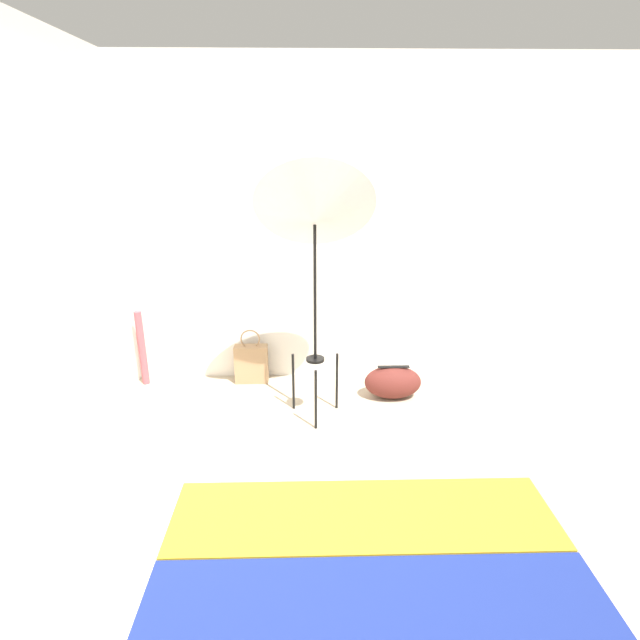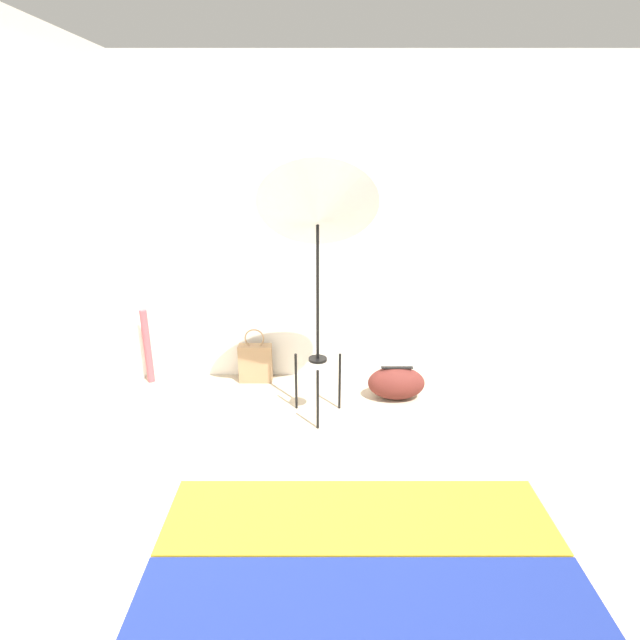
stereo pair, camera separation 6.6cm
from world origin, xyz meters
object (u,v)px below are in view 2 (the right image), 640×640
object	(u,v)px
tote_bag	(253,363)
duffel_bag	(394,383)
photo_umbrella	(315,215)
paper_roll	(145,347)

from	to	relation	value
tote_bag	duffel_bag	world-z (taller)	tote_bag
photo_umbrella	tote_bag	world-z (taller)	photo_umbrella
paper_roll	tote_bag	bearing A→B (deg)	0.60
paper_roll	duffel_bag	bearing A→B (deg)	-8.17
photo_umbrella	paper_roll	xyz separation A→B (m)	(-1.45, 0.56, -1.18)
tote_bag	duffel_bag	xyz separation A→B (m)	(1.17, -0.31, -0.04)
duffel_bag	paper_roll	distance (m)	2.11
photo_umbrella	tote_bag	xyz separation A→B (m)	(-0.54, 0.57, -1.33)
photo_umbrella	duffel_bag	world-z (taller)	photo_umbrella
tote_bag	paper_roll	size ratio (longest dim) A/B	0.74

